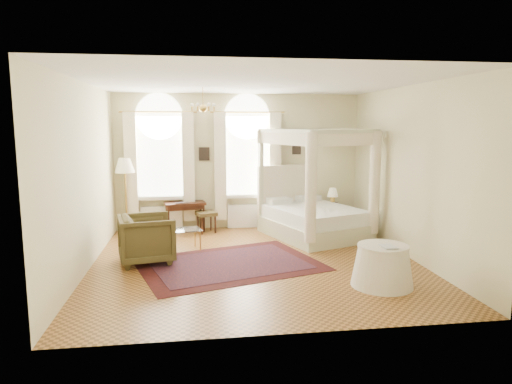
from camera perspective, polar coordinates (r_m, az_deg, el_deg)
ground at (r=8.66m, az=-0.09°, el=-8.75°), size 6.00×6.00×0.00m
room_walls at (r=8.30m, az=-0.09°, el=4.43°), size 6.00×6.00×6.00m
window_left at (r=11.15m, az=-11.86°, el=2.74°), size 1.62×0.27×3.29m
window_right at (r=11.20m, az=-1.07°, el=2.95°), size 1.62×0.27×3.29m
chandelier at (r=9.41m, az=-6.64°, el=10.50°), size 0.51×0.45×0.50m
wall_pictures at (r=11.25m, az=-1.71°, el=5.03°), size 2.54×0.03×0.39m
canopy_bed at (r=10.54m, az=7.33°, el=-2.57°), size 2.49×2.74×2.46m
nightstand at (r=11.52m, az=8.98°, el=-2.91°), size 0.55×0.53×0.63m
nightstand_lamp at (r=11.36m, az=9.56°, el=-0.17°), size 0.26×0.26×0.39m
writing_desk at (r=11.07m, az=-8.87°, el=-1.80°), size 1.02×0.65×0.71m
laptop at (r=10.93m, az=-9.28°, el=-1.32°), size 0.36×0.27×0.03m
stool at (r=10.93m, az=-6.22°, el=-2.91°), size 0.54×0.54×0.50m
armchair at (r=8.78m, az=-13.50°, el=-5.70°), size 1.16×1.14×0.90m
coffee_table at (r=9.46m, az=-8.95°, el=-4.90°), size 0.74×0.61×0.44m
floor_lamp at (r=11.05m, az=-16.08°, el=2.74°), size 0.46×0.46×1.79m
oriental_rug at (r=8.54m, az=-3.37°, el=-8.97°), size 3.73×3.14×0.01m
side_table at (r=7.63m, az=15.51°, el=-8.88°), size 0.98×0.98×0.67m
book at (r=7.36m, az=15.48°, el=-6.65°), size 0.22×0.29×0.03m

